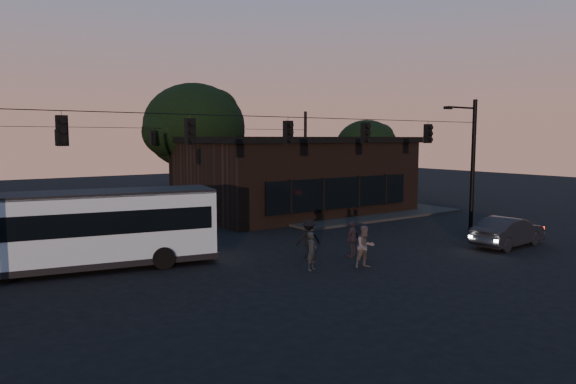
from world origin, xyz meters
TOP-DOWN VIEW (x-y plane):
  - ground at (0.00, 0.00)m, footprint 120.00×120.00m
  - sidewalk_far_right at (12.00, 14.00)m, footprint 14.00×10.00m
  - building at (9.00, 15.97)m, footprint 15.40×10.41m
  - tree_behind at (4.00, 22.00)m, footprint 7.60×7.60m
  - tree_right at (18.00, 18.00)m, footprint 5.20×5.20m
  - signal_rig_near at (0.00, 4.00)m, footprint 26.24×0.30m
  - signal_rig_far at (0.00, 20.00)m, footprint 26.24×0.30m
  - bus at (-8.05, 7.54)m, footprint 11.54×4.77m
  - car at (10.56, 0.14)m, footprint 4.53×1.80m
  - pedestrian_a at (-0.17, 2.08)m, footprint 0.67×0.56m
  - pedestrian_b at (1.84, 1.13)m, footprint 0.98×0.83m
  - pedestrian_c at (2.74, 2.87)m, footprint 1.04×0.69m
  - pedestrian_d at (1.04, 3.88)m, footprint 1.27×1.02m

SIDE VIEW (x-z plane):
  - ground at x=0.00m, z-range 0.00..0.00m
  - sidewalk_far_right at x=12.00m, z-range 0.00..0.15m
  - car at x=10.56m, z-range 0.00..1.47m
  - pedestrian_a at x=-0.17m, z-range 0.00..1.56m
  - pedestrian_c at x=2.74m, z-range 0.00..1.64m
  - pedestrian_d at x=1.04m, z-range 0.00..1.71m
  - pedestrian_b at x=1.84m, z-range 0.00..1.76m
  - bus at x=-8.05m, z-range 0.19..3.36m
  - building at x=9.00m, z-range 0.01..5.41m
  - signal_rig_far at x=0.00m, z-range 0.45..7.95m
  - signal_rig_near at x=0.00m, z-range 0.70..8.20m
  - tree_right at x=18.00m, z-range 1.20..8.06m
  - tree_behind at x=4.00m, z-range 1.48..10.91m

